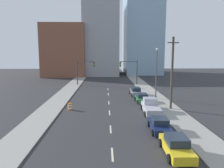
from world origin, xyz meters
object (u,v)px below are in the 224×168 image
traffic_barrel (70,107)px  pickup_truck_silver (151,107)px  traffic_signal_left (82,69)px  utility_pole_right_mid (172,73)px  sedan_navy (160,125)px  sedan_green (142,98)px  sedan_yellow (176,146)px  sedan_gray (136,92)px  traffic_signal_right (132,69)px  street_lamp (156,70)px

traffic_barrel → pickup_truck_silver: 11.20m
traffic_signal_left → utility_pole_right_mid: bearing=-57.7°
sedan_navy → sedan_green: 13.21m
sedan_navy → traffic_barrel: bearing=143.4°
sedan_navy → sedan_yellow: bearing=-87.0°
sedan_yellow → sedan_gray: sedan_yellow is taller
traffic_barrel → sedan_green: bearing=22.7°
traffic_signal_right → sedan_gray: 13.56m
traffic_signal_left → pickup_truck_silver: traffic_signal_left is taller
utility_pole_right_mid → sedan_yellow: size_ratio=2.21×
utility_pole_right_mid → sedan_green: utility_pole_right_mid is taller
sedan_gray → traffic_barrel: bearing=-137.4°
traffic_signal_left → sedan_gray: bearing=-49.2°
sedan_green → traffic_signal_right: bearing=86.5°
traffic_barrel → street_lamp: street_lamp is taller
street_lamp → pickup_truck_silver: size_ratio=1.53×
traffic_signal_right → sedan_yellow: (-0.92, -37.20, -3.30)m
street_lamp → sedan_yellow: 21.11m
traffic_signal_left → sedan_yellow: bearing=-73.2°
traffic_signal_right → pickup_truck_silver: traffic_signal_right is taller
traffic_signal_left → sedan_green: (11.60, -18.81, -3.35)m
sedan_navy → sedan_gray: size_ratio=0.92×
sedan_navy → sedan_green: bearing=90.8°
traffic_signal_left → pickup_truck_silver: (11.72, -24.94, -3.24)m
pickup_truck_silver → sedan_green: pickup_truck_silver is taller
sedan_gray → sedan_navy: bearing=-91.6°
traffic_barrel → street_lamp: size_ratio=0.11×
street_lamp → traffic_signal_right: bearing=97.2°
sedan_yellow → street_lamp: bearing=82.8°
traffic_signal_right → pickup_truck_silver: size_ratio=1.07×
traffic_barrel → pickup_truck_silver: size_ratio=0.17×
utility_pole_right_mid → traffic_barrel: 15.01m
traffic_signal_right → sedan_navy: 32.21m
traffic_signal_right → sedan_yellow: bearing=-91.4°
traffic_signal_left → traffic_barrel: (0.63, -23.40, -3.52)m
utility_pole_right_mid → traffic_barrel: size_ratio=10.66×
traffic_barrel → utility_pole_right_mid: bearing=-0.6°
street_lamp → sedan_gray: bearing=128.9°
sedan_gray → traffic_signal_right: bearing=85.4°
traffic_signal_left → sedan_gray: size_ratio=1.28×
traffic_signal_left → sedan_gray: (11.35, -13.13, -3.30)m
sedan_green → traffic_signal_left: bearing=119.9°
traffic_signal_right → utility_pole_right_mid: (2.72, -23.55, 1.20)m
sedan_green → sedan_yellow: bearing=-92.9°
sedan_gray → sedan_green: bearing=-88.6°
sedan_navy → traffic_signal_right: bearing=90.9°
sedan_green → sedan_navy: bearing=-93.5°
pickup_truck_silver → sedan_gray: 11.82m
traffic_barrel → sedan_gray: 14.84m
sedan_yellow → sedan_navy: (-0.04, 5.18, -0.05)m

